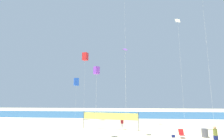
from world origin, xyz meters
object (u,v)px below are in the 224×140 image
object	(u,v)px
kite_blue_box	(76,82)
kite_violet_box	(96,70)
kite_white_diamond	(178,22)
kite_red_box	(85,57)
beachgoer_olive_shirt	(215,134)
beachgoer_maroon_shirt	(122,122)
folding_beach_chair	(181,133)
beach_handbag	(173,136)
volleyball_net	(110,117)
trash_barrel	(205,133)
kite_violet_diamond	(125,50)

from	to	relation	value
kite_blue_box	kite_violet_box	distance (m)	16.52
kite_white_diamond	kite_blue_box	size ratio (longest dim) A/B	1.84
kite_blue_box	kite_red_box	size ratio (longest dim) A/B	0.63
beachgoer_olive_shirt	kite_violet_box	distance (m)	13.07
beachgoer_maroon_shirt	folding_beach_chair	size ratio (longest dim) A/B	1.99
beachgoer_maroon_shirt	kite_white_diamond	size ratio (longest dim) A/B	0.12
kite_blue_box	folding_beach_chair	bearing A→B (deg)	-41.93
beach_handbag	kite_white_diamond	size ratio (longest dim) A/B	0.02
beachgoer_olive_shirt	folding_beach_chair	world-z (taller)	beachgoer_olive_shirt
volleyball_net	kite_white_diamond	xyz separation A→B (m)	(9.52, -0.87, 12.90)
kite_white_diamond	kite_blue_box	xyz separation A→B (m)	(-17.26, 10.65, -7.15)
folding_beach_chair	kite_red_box	world-z (taller)	kite_red_box
trash_barrel	beachgoer_olive_shirt	bearing A→B (deg)	-93.63
folding_beach_chair	kite_red_box	size ratio (longest dim) A/B	0.07
kite_violet_box	beach_handbag	bearing A→B (deg)	7.60
volleyball_net	kite_white_diamond	world-z (taller)	kite_white_diamond
trash_barrel	kite_red_box	xyz separation A→B (m)	(-16.31, 12.24, 11.75)
kite_violet_box	kite_white_diamond	bearing A→B (deg)	22.83
trash_barrel	beach_handbag	size ratio (longest dim) A/B	2.57
folding_beach_chair	kite_blue_box	bearing A→B (deg)	166.78
kite_violet_box	kite_violet_diamond	bearing A→B (deg)	15.22
trash_barrel	kite_blue_box	world-z (taller)	kite_blue_box
volleyball_net	beachgoer_olive_shirt	bearing A→B (deg)	-31.94
trash_barrel	kite_red_box	bearing A→B (deg)	143.11
volleyball_net	beach_handbag	world-z (taller)	volleyball_net
volleyball_net	kite_blue_box	bearing A→B (deg)	128.35
kite_violet_diamond	beachgoer_olive_shirt	bearing A→B (deg)	-14.31
beachgoer_maroon_shirt	kite_white_diamond	bearing A→B (deg)	157.55
kite_violet_box	beachgoer_olive_shirt	bearing A→B (deg)	-6.11
beach_handbag	kite_blue_box	bearing A→B (deg)	136.93
beachgoer_maroon_shirt	kite_violet_diamond	world-z (taller)	kite_violet_diamond
folding_beach_chair	trash_barrel	distance (m)	2.65
beachgoer_maroon_shirt	trash_barrel	size ratio (longest dim) A/B	1.96
beachgoer_olive_shirt	volleyball_net	world-z (taller)	volleyball_net
kite_white_diamond	kite_blue_box	world-z (taller)	kite_white_diamond
kite_violet_box	beachgoer_maroon_shirt	bearing A→B (deg)	63.41
kite_violet_diamond	kite_blue_box	size ratio (longest dim) A/B	1.22
beachgoer_olive_shirt	kite_blue_box	world-z (taller)	kite_blue_box
folding_beach_chair	kite_white_diamond	bearing A→B (deg)	95.40
folding_beach_chair	kite_blue_box	xyz separation A→B (m)	(-15.75, 14.15, 6.91)
kite_red_box	trash_barrel	bearing A→B (deg)	-36.89
kite_violet_box	kite_red_box	distance (m)	15.36
folding_beach_chair	beach_handbag	distance (m)	0.89
folding_beach_chair	kite_white_diamond	distance (m)	14.57
trash_barrel	kite_violet_diamond	bearing A→B (deg)	-175.92
beachgoer_maroon_shirt	kite_red_box	size ratio (longest dim) A/B	0.14
volleyball_net	kite_violet_diamond	size ratio (longest dim) A/B	0.77
beach_handbag	kite_blue_box	world-z (taller)	kite_blue_box
kite_blue_box	beachgoer_maroon_shirt	bearing A→B (deg)	-46.37
beachgoer_olive_shirt	kite_violet_diamond	xyz separation A→B (m)	(-8.19, 2.09, 8.81)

